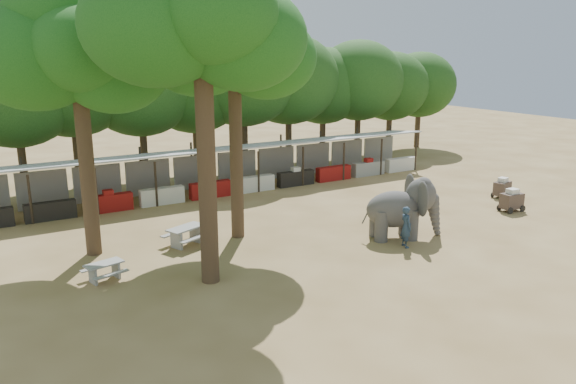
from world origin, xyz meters
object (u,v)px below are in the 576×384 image
picnic_table_far (186,233)px  cart_back (502,188)px  cart_front (512,200)px  yard_tree_center (195,14)px  handler (406,227)px  yard_tree_left (71,46)px  elephant (403,208)px  yard_tree_back (229,38)px  picnic_table_near (104,269)px

picnic_table_far → cart_back: bearing=-26.8°
cart_front → cart_back: (1.90, 2.13, -0.03)m
yard_tree_center → handler: bearing=-6.7°
yard_tree_left → picnic_table_far: bearing=-17.1°
handler → yard_tree_center: bearing=96.9°
elephant → cart_front: 7.67m
elephant → cart_front: size_ratio=2.88×
elephant → cart_front: elephant is taller
cart_front → picnic_table_far: bearing=170.9°
picnic_table_far → cart_back: 18.22m
yard_tree_back → picnic_table_near: (-6.14, -2.21, -8.11)m
picnic_table_near → elephant: bearing=-21.6°
yard_tree_center → yard_tree_back: bearing=53.1°
picnic_table_near → cart_front: cart_front is taller
cart_back → handler: bearing=-176.8°
picnic_table_near → picnic_table_far: picnic_table_far is taller
yard_tree_left → elephant: 14.99m
handler → cart_back: (10.27, 3.45, -0.33)m
yard_tree_center → picnic_table_near: yard_tree_center is taller
elephant → picnic_table_near: 12.66m
cart_front → yard_tree_center: bearing=-175.8°
yard_tree_left → picnic_table_far: 8.60m
elephant → picnic_table_near: elephant is taller
handler → picnic_table_near: handler is taller
yard_tree_left → yard_tree_center: bearing=-59.0°
yard_tree_center → picnic_table_far: (0.73, 3.85, -8.68)m
cart_back → picnic_table_far: bearing=160.1°
picnic_table_near → cart_back: 22.04m
yard_tree_back → cart_front: size_ratio=9.05×
yard_tree_left → cart_back: 23.33m
yard_tree_left → handler: bearing=-27.4°
yard_tree_back → picnic_table_near: 10.40m
elephant → picnic_table_near: bearing=-166.7°
picnic_table_far → picnic_table_near: bearing=-174.2°
yard_tree_back → elephant: (6.37, -3.99, -7.19)m
yard_tree_left → handler: yard_tree_left is taller
picnic_table_far → handler: bearing=-54.0°
elephant → handler: (-0.75, -1.03, -0.46)m
yard_tree_center → picnic_table_far: yard_tree_center is taller
yard_tree_center → picnic_table_far: 9.52m
yard_tree_center → cart_back: (18.89, 2.43, -8.65)m
handler → picnic_table_far: (-7.89, 4.87, -0.35)m
elephant → yard_tree_back: bearing=169.3°
picnic_table_near → picnic_table_far: 4.38m
yard_tree_back → cart_front: (13.99, -3.70, -7.96)m
yard_tree_back → elephant: bearing=-32.1°
elephant → picnic_table_far: bearing=177.4°
handler → cart_back: size_ratio=1.34×
yard_tree_left → picnic_table_near: size_ratio=7.01×
yard_tree_left → picnic_table_far: (3.73, -1.15, -7.67)m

